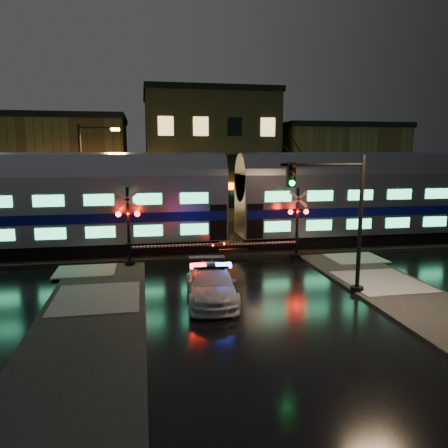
% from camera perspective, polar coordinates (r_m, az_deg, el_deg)
% --- Properties ---
extents(ground, '(120.00, 120.00, 0.00)m').
position_cam_1_polar(ground, '(22.51, 1.31, -6.54)').
color(ground, black).
rests_on(ground, ground).
extents(ballast, '(90.00, 4.20, 0.24)m').
position_cam_1_polar(ballast, '(27.25, -0.85, -3.48)').
color(ballast, black).
rests_on(ballast, ground).
extents(sidewalk_left, '(4.00, 20.00, 0.12)m').
position_cam_1_polar(sidewalk_left, '(16.49, -17.30, -12.79)').
color(sidewalk_left, '#2D2D2D').
rests_on(sidewalk_left, ground).
extents(sidewalk_right, '(4.00, 20.00, 0.12)m').
position_cam_1_polar(sidewalk_right, '(19.70, 24.31, -9.55)').
color(sidewalk_right, '#2D2D2D').
rests_on(sidewalk_right, ground).
extents(building_left, '(14.00, 10.00, 9.00)m').
position_cam_1_polar(building_left, '(44.06, -21.85, 6.49)').
color(building_left, brown).
rests_on(building_left, ground).
extents(building_mid, '(12.00, 11.00, 11.50)m').
position_cam_1_polar(building_mid, '(44.17, -2.15, 8.77)').
color(building_mid, brown).
rests_on(building_mid, ground).
extents(building_right, '(12.00, 10.00, 8.50)m').
position_cam_1_polar(building_right, '(47.42, 13.80, 6.73)').
color(building_right, brown).
rests_on(building_right, ground).
extents(train, '(51.00, 3.12, 5.92)m').
position_cam_1_polar(train, '(26.88, 1.01, 3.40)').
color(train, black).
rests_on(train, ballast).
extents(police_car, '(2.33, 5.02, 1.58)m').
position_cam_1_polar(police_car, '(18.46, -1.72, -7.80)').
color(police_car, white).
rests_on(police_car, ground).
extents(crossing_signal_right, '(5.90, 0.66, 4.17)m').
position_cam_1_polar(crossing_signal_right, '(25.32, 8.80, -0.86)').
color(crossing_signal_right, black).
rests_on(crossing_signal_right, ground).
extents(crossing_signal_left, '(6.15, 0.67, 4.35)m').
position_cam_1_polar(crossing_signal_left, '(23.91, -11.52, -1.35)').
color(crossing_signal_left, black).
rests_on(crossing_signal_left, ground).
extents(traffic_light, '(3.92, 0.70, 6.06)m').
position_cam_1_polar(traffic_light, '(19.24, 14.93, 0.25)').
color(traffic_light, black).
rests_on(traffic_light, ground).
extents(streetlight, '(2.66, 0.28, 7.96)m').
position_cam_1_polar(streetlight, '(30.46, -17.61, 5.94)').
color(streetlight, black).
rests_on(streetlight, ground).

